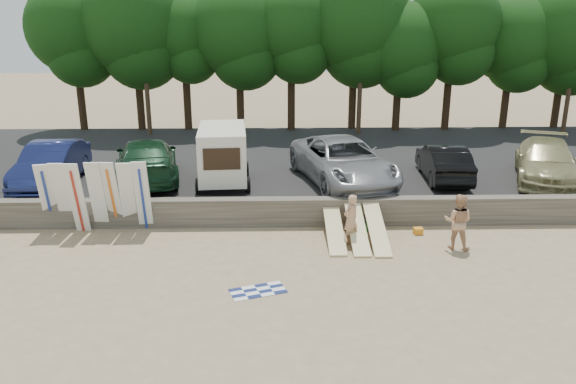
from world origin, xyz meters
The scene contains 26 objects.
ground centered at (0.00, 0.00, 0.00)m, with size 120.00×120.00×0.00m, color tan.
seawall centered at (0.00, 3.00, 0.50)m, with size 44.00×0.50×1.00m, color #6B6356.
parking_lot centered at (0.00, 10.50, 0.35)m, with size 44.00×14.50×0.70m, color #282828.
treeline centered at (0.31, 17.47, 6.49)m, with size 34.31×6.36×9.41m.
utility_poles centered at (2.00, 16.00, 5.43)m, with size 25.80×0.26×9.00m.
box_trailer centered at (-4.91, 5.86, 1.99)m, with size 2.28×3.75×2.30m.
car_0 centered at (-11.77, 6.00, 1.54)m, with size 1.77×5.08×1.67m, color #151D4C.
car_1 centered at (-8.07, 6.50, 1.56)m, with size 2.40×5.90×1.71m, color #13341D.
car_2 centered at (-0.08, 5.99, 1.59)m, with size 2.96×6.41×1.78m, color gray.
car_3 centered at (4.11, 6.30, 1.43)m, with size 1.55×4.44×1.46m, color black.
car_4 centered at (8.28, 6.08, 1.51)m, with size 2.26×5.57×1.62m, color #999161.
surfboard_upright_0 centered at (-10.68, 2.64, 1.25)m, with size 0.50×0.06×2.60m, color white.
surfboard_upright_1 centered at (-10.15, 2.62, 1.26)m, with size 0.50×0.06×2.60m, color white.
surfboard_upright_2 centered at (-9.57, 2.35, 1.28)m, with size 0.50×0.06×2.60m, color white.
surfboard_upright_3 centered at (-8.94, 2.55, 1.27)m, with size 0.50×0.06×2.60m, color white.
surfboard_upright_4 centered at (-8.45, 2.61, 1.27)m, with size 0.50×0.06×2.60m, color white.
surfboard_upright_5 centered at (-7.92, 2.58, 1.26)m, with size 0.50×0.06×2.60m, color white.
surfboard_upright_6 centered at (-7.39, 2.55, 1.28)m, with size 0.50×0.06×2.60m, color white.
surfboard_low_0 centered at (-0.86, 1.58, 0.40)m, with size 0.56×3.00×0.07m, color beige.
surfboard_low_1 centered at (-0.12, 1.47, 0.47)m, with size 0.56×3.00×0.07m, color beige.
surfboard_low_2 centered at (0.53, 1.43, 0.47)m, with size 0.56×3.00×0.07m, color beige.
beachgoer_a centered at (-0.36, 1.29, 0.83)m, with size 0.61×0.40×1.67m, color tan.
beachgoer_b centered at (3.00, 0.75, 0.91)m, with size 0.89×0.69×1.83m, color tan.
cooler centered at (0.51, 2.40, 0.16)m, with size 0.38×0.30×0.32m, color #258939.
gear_bag centered at (2.09, 2.00, 0.11)m, with size 0.30×0.25×0.22m, color orange.
beach_towel centered at (-3.32, -2.08, 0.01)m, with size 1.50×1.50×0.00m, color white.
Camera 1 is at (-2.83, -15.91, 7.18)m, focal length 35.00 mm.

